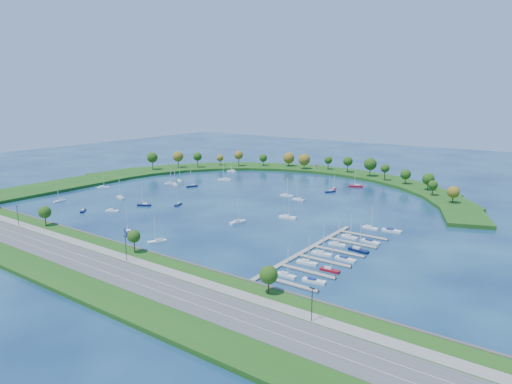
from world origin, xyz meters
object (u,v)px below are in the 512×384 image
Objects in this scene: docked_boat_3 at (330,269)px; docked_boat_9 at (370,242)px; moored_boat_6 at (121,197)px; moored_boat_13 at (83,210)px; moored_boat_8 at (287,217)px; moored_boat_17 at (330,191)px; moored_boat_12 at (178,204)px; moored_boat_18 at (192,186)px; docked_boat_8 at (349,236)px; moored_boat_1 at (238,222)px; docked_boat_4 at (322,253)px; moored_boat_10 at (286,195)px; harbor_tower at (316,166)px; moored_boat_21 at (103,187)px; docked_boat_10 at (370,227)px; moored_boat_0 at (157,241)px; docked_boat_1 at (314,281)px; moored_boat_5 at (334,188)px; moored_boat_19 at (225,179)px; docked_boat_11 at (391,230)px; moored_boat_16 at (112,210)px; moored_boat_4 at (170,183)px; moored_boat_9 at (356,186)px; moored_boat_11 at (60,200)px; moored_boat_14 at (232,171)px; moored_boat_2 at (144,204)px; dock_system at (322,254)px; moored_boat_15 at (180,180)px; moored_boat_7 at (128,231)px; docked_boat_5 at (345,259)px; docked_boat_6 at (337,244)px; moored_boat_3 at (299,199)px; docked_boat_7 at (358,249)px.

docked_boat_9 is (-0.06, 39.68, -0.23)m from docked_boat_3.
moored_boat_13 is at bearing 122.41° from moored_boat_6.
moored_boat_8 reaches higher than moored_boat_17.
moored_boat_6 is at bearing -98.97° from moored_boat_12.
moored_boat_18 is 1.04× the size of docked_boat_8.
moored_boat_1 is 1.19× the size of moored_boat_17.
moored_boat_18 is 153.43m from docked_boat_4.
harbor_tower is at bearing 88.21° from moored_boat_10.
moored_boat_21 is 1.06× the size of docked_boat_10.
moored_boat_0 is 1.41× the size of docked_boat_1.
moored_boat_19 reaches higher than moored_boat_5.
moored_boat_12 is 1.10× the size of docked_boat_11.
moored_boat_10 is 87.37m from docked_boat_8.
moored_boat_16 is (-73.95, -125.00, 0.01)m from moored_boat_5.
moored_boat_19 reaches higher than docked_boat_11.
moored_boat_0 reaches higher than moored_boat_16.
moored_boat_4 reaches higher than docked_boat_8.
docked_boat_10 is at bearing -152.53° from moored_boat_6.
moored_boat_4 is 1.15× the size of moored_boat_5.
moored_boat_18 is at bearing 73.02° from moored_boat_1.
docked_boat_9 is (54.03, -109.21, -0.34)m from moored_boat_9.
docked_boat_9 reaches higher than docked_boat_1.
moored_boat_8 is at bearing 168.56° from docked_boat_8.
moored_boat_1 is 1.21× the size of moored_boat_16.
docked_boat_3 is at bearing -59.27° from moored_boat_8.
moored_boat_14 is at bearing 175.14° from moored_boat_11.
docked_boat_4 is at bearing 146.01° from moored_boat_2.
dock_system is 8.10× the size of moored_boat_12.
moored_boat_12 is (41.94, 8.19, -0.06)m from moored_boat_6.
moored_boat_2 is at bearing 174.29° from dock_system.
moored_boat_17 is at bearing 161.51° from moored_boat_14.
moored_boat_15 reaches higher than moored_boat_13.
moored_boat_7 is at bearing 161.15° from moored_boat_6.
moored_boat_2 is at bearing -168.62° from docked_boat_8.
moored_boat_2 is 0.97× the size of moored_boat_14.
moored_boat_19 is at bearing 161.87° from docked_boat_9.
docked_boat_5 is 28.85m from docked_boat_8.
moored_boat_2 is 1.07× the size of docked_boat_6.
moored_boat_18 reaches higher than moored_boat_3.
docked_boat_3 is at bearing -70.59° from docked_boat_8.
docked_boat_6 is (158.43, -63.94, -0.03)m from moored_boat_15.
moored_boat_1 is at bearing -162.47° from docked_boat_9.
moored_boat_19 is at bearing 163.74° from moored_boat_11.
moored_boat_16 is at bearing 132.90° from moored_boat_5.
docked_boat_4 is (139.83, 15.43, 0.05)m from moored_boat_13.
docked_boat_3 is 29.89m from docked_boat_6.
moored_boat_21 reaches higher than moored_boat_3.
moored_boat_6 is 159.56m from docked_boat_7.
moored_boat_8 is 81.96m from docked_boat_1.
docked_boat_11 is (68.11, 31.05, -0.27)m from moored_boat_1.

